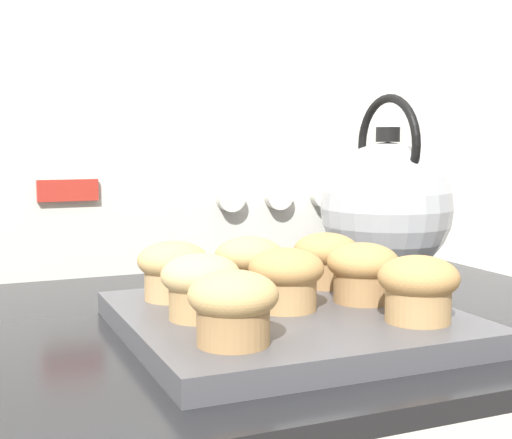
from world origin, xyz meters
name	(u,v)px	position (x,y,z in m)	size (l,w,h in m)	color
wall_back	(172,48)	(0.00, 0.66, 1.20)	(8.00, 0.05, 2.40)	silver
control_panel	(186,197)	(0.00, 0.60, 0.99)	(0.75, 0.07, 0.20)	silver
muffin_pan	(287,321)	(-0.02, 0.23, 0.89)	(0.30, 0.30, 0.02)	#4C4C51
muffin_r0_c0	(233,305)	(-0.11, 0.14, 0.94)	(0.07, 0.07, 0.06)	#A37A4C
muffin_r0_c2	(418,287)	(0.07, 0.14, 0.94)	(0.07, 0.07, 0.06)	tan
muffin_r1_c0	(201,284)	(-0.10, 0.23, 0.94)	(0.07, 0.07, 0.06)	tan
muffin_r1_c1	(286,277)	(-0.02, 0.23, 0.94)	(0.07, 0.07, 0.06)	tan
muffin_r1_c2	(363,270)	(0.07, 0.23, 0.94)	(0.07, 0.07, 0.06)	#A37A4C
muffin_r2_c0	(173,268)	(-0.10, 0.31, 0.94)	(0.07, 0.07, 0.06)	tan
muffin_r2_c1	(249,263)	(-0.02, 0.32, 0.94)	(0.07, 0.07, 0.06)	olive
muffin_r2_c2	(326,258)	(0.07, 0.31, 0.94)	(0.07, 0.07, 0.06)	#A37A4C
tea_kettle	(386,205)	(0.24, 0.45, 0.98)	(0.18, 0.21, 0.24)	#ADAFB5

